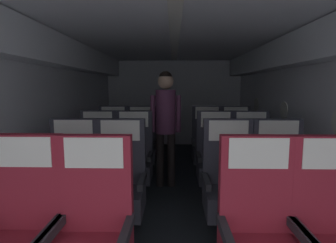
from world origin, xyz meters
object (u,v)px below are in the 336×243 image
object	(u,v)px
seat_b_left_aisle	(120,186)
seat_b_right_aisle	(279,187)
seat_b_left_window	(73,185)
seat_c_left_aisle	(133,160)
seat_a_left_window	(21,236)
seat_d_right_aisle	(236,146)
seat_a_right_window	(259,239)
seat_c_left_window	(97,160)
seat_a_right_aisle	(334,240)
seat_d_left_aisle	(141,146)
seat_c_right_window	(216,161)
seat_d_left_window	(113,146)
seat_b_right_window	(229,187)
seat_c_right_aisle	(251,161)
seat_d_right_window	(207,146)
flight_attendant	(166,116)
seat_a_left_aisle	(93,238)

from	to	relation	value
seat_b_left_aisle	seat_b_right_aisle	distance (m)	1.54
seat_b_left_window	seat_c_left_aisle	size ratio (longest dim) A/B	1.00
seat_a_left_window	seat_d_right_aisle	world-z (taller)	same
seat_a_right_window	seat_b_left_window	world-z (taller)	same
seat_a_left_window	seat_c_left_window	distance (m)	1.79
seat_a_right_aisle	seat_d_left_aisle	xyz separation A→B (m)	(-1.54, 2.68, 0.00)
seat_c_right_window	seat_d_left_aisle	bearing A→B (deg)	140.45
seat_b_left_window	seat_d_left_window	xyz separation A→B (m)	(-0.01, 1.77, 0.00)
seat_a_left_window	seat_c_left_window	size ratio (longest dim) A/B	1.00
seat_a_right_aisle	seat_b_right_aisle	bearing A→B (deg)	89.56
seat_a_right_aisle	seat_c_left_window	xyz separation A→B (m)	(-2.01, 1.80, 0.00)
seat_b_left_aisle	seat_c_right_window	distance (m)	1.40
seat_b_right_aisle	seat_c_left_aisle	bearing A→B (deg)	149.88
seat_a_left_window	seat_d_left_aisle	xyz separation A→B (m)	(0.46, 2.67, 0.00)
seat_b_right_aisle	seat_d_left_aisle	xyz separation A→B (m)	(-1.54, 1.78, 0.00)
seat_b_right_window	seat_c_right_aisle	xyz separation A→B (m)	(0.47, 0.88, 0.00)
seat_b_right_aisle	seat_d_left_window	size ratio (longest dim) A/B	1.00
seat_b_left_aisle	seat_b_right_window	size ratio (longest dim) A/B	1.00
seat_b_right_aisle	seat_b_right_window	world-z (taller)	same
seat_d_right_window	seat_b_right_window	bearing A→B (deg)	-90.45
seat_a_right_window	flight_attendant	size ratio (longest dim) A/B	0.68
seat_d_left_window	flight_attendant	size ratio (longest dim) A/B	0.68
seat_a_left_window	seat_d_left_window	distance (m)	2.66
seat_d_left_window	seat_d_right_aisle	size ratio (longest dim) A/B	1.00
seat_c_right_window	seat_d_right_aisle	size ratio (longest dim) A/B	1.00
seat_d_left_aisle	seat_a_left_aisle	bearing A→B (deg)	-89.76
seat_d_left_aisle	seat_d_right_aisle	bearing A→B (deg)	-0.03
seat_c_right_window	seat_d_right_aisle	bearing A→B (deg)	62.24
seat_d_right_window	flight_attendant	size ratio (longest dim) A/B	0.68
seat_b_right_window	seat_c_left_window	bearing A→B (deg)	149.49
seat_a_left_aisle	seat_b_right_aisle	distance (m)	1.78
seat_d_left_window	seat_a_left_aisle	bearing A→B (deg)	-79.80
seat_a_left_window	seat_d_right_window	world-z (taller)	same
seat_a_right_aisle	flight_attendant	world-z (taller)	flight_attendant
seat_c_right_aisle	seat_d_right_aisle	size ratio (longest dim) A/B	1.00
seat_d_left_aisle	flight_attendant	distance (m)	0.87
seat_b_left_window	seat_b_left_aisle	xyz separation A→B (m)	(0.47, -0.02, 0.00)
seat_a_left_aisle	seat_d_left_aisle	bearing A→B (deg)	90.24
seat_c_right_window	flight_attendant	world-z (taller)	flight_attendant
seat_b_right_window	seat_b_left_aisle	bearing A→B (deg)	-179.48
seat_b_left_aisle	seat_d_right_window	bearing A→B (deg)	59.33
seat_d_right_window	seat_b_right_aisle	bearing A→B (deg)	-75.27
seat_c_left_aisle	seat_c_right_aisle	bearing A→B (deg)	-0.57
seat_a_left_aisle	seat_a_left_window	bearing A→B (deg)	178.28
seat_c_left_aisle	seat_b_right_window	bearing A→B (deg)	-40.40
seat_b_left_aisle	seat_d_left_window	distance (m)	1.85
seat_b_right_aisle	seat_d_right_window	size ratio (longest dim) A/B	1.00
seat_b_right_aisle	seat_c_right_aisle	world-z (taller)	same
seat_a_left_window	seat_d_left_aisle	size ratio (longest dim) A/B	1.00
seat_d_right_window	seat_a_right_aisle	bearing A→B (deg)	-80.22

